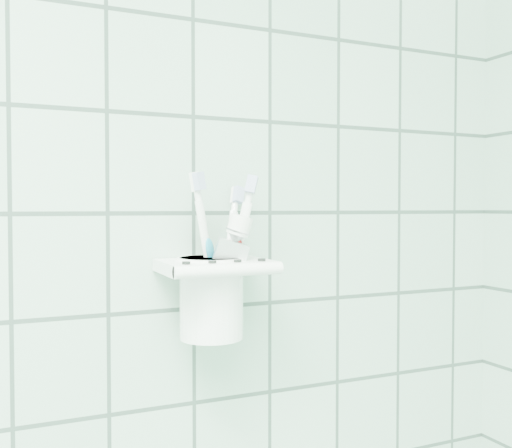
% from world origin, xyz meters
% --- Properties ---
extents(holder_bracket, '(0.12, 0.10, 0.04)m').
position_xyz_m(holder_bracket, '(0.63, 1.15, 1.31)').
color(holder_bracket, white).
rests_on(holder_bracket, wall_back).
extents(cup, '(0.08, 0.08, 0.10)m').
position_xyz_m(cup, '(0.63, 1.16, 1.27)').
color(cup, white).
rests_on(cup, holder_bracket).
extents(toothbrush_pink, '(0.04, 0.02, 0.19)m').
position_xyz_m(toothbrush_pink, '(0.64, 1.16, 1.33)').
color(toothbrush_pink, white).
rests_on(toothbrush_pink, cup).
extents(toothbrush_blue, '(0.05, 0.06, 0.18)m').
position_xyz_m(toothbrush_blue, '(0.63, 1.14, 1.32)').
color(toothbrush_blue, white).
rests_on(toothbrush_blue, cup).
extents(toothbrush_orange, '(0.05, 0.02, 0.19)m').
position_xyz_m(toothbrush_orange, '(0.64, 1.16, 1.33)').
color(toothbrush_orange, white).
rests_on(toothbrush_orange, cup).
extents(toothpaste_tube, '(0.07, 0.04, 0.15)m').
position_xyz_m(toothpaste_tube, '(0.62, 1.15, 1.31)').
color(toothpaste_tube, silver).
rests_on(toothpaste_tube, cup).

